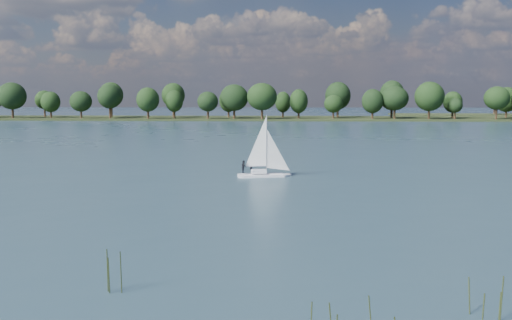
{
  "coord_description": "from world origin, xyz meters",
  "views": [
    {
      "loc": [
        -6.96,
        -34.25,
        10.17
      ],
      "look_at": [
        -10.02,
        33.23,
        2.5
      ],
      "focal_mm": 40.0,
      "sensor_mm": 36.0,
      "label": 1
    }
  ],
  "objects": [
    {
      "name": "reeds",
      "position": [
        -0.12,
        -9.35,
        0.91
      ],
      "size": [
        57.38,
        12.03,
        2.21
      ],
      "color": "#283316",
      "rests_on": "ground"
    },
    {
      "name": "treeline",
      "position": [
        -6.2,
        207.28,
        8.2
      ],
      "size": [
        562.25,
        74.18,
        18.04
      ],
      "color": "black",
      "rests_on": "ground"
    },
    {
      "name": "sailboat",
      "position": [
        -9.49,
        36.46,
        2.27
      ],
      "size": [
        6.39,
        3.04,
        8.11
      ],
      "rotation": [
        0.0,
        0.0,
        0.22
      ],
      "color": "white",
      "rests_on": "ground"
    },
    {
      "name": "ground",
      "position": [
        0.0,
        100.0,
        0.0
      ],
      "size": [
        700.0,
        700.0,
        0.0
      ],
      "primitive_type": "plane",
      "color": "#233342",
      "rests_on": "ground"
    },
    {
      "name": "far_shore",
      "position": [
        0.0,
        212.0,
        0.0
      ],
      "size": [
        660.0,
        40.0,
        1.5
      ],
      "primitive_type": "cube",
      "color": "black",
      "rests_on": "ground"
    }
  ]
}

